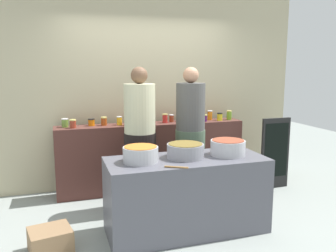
{
  "coord_description": "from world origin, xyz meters",
  "views": [
    {
      "loc": [
        -1.27,
        -3.65,
        1.76
      ],
      "look_at": [
        0.0,
        0.35,
        1.05
      ],
      "focal_mm": 37.25,
      "sensor_mm": 36.0,
      "label": 1
    }
  ],
  "objects": [
    {
      "name": "preserve_jar_2",
      "position": [
        -0.85,
        1.15,
        1.02
      ],
      "size": [
        0.09,
        0.09,
        0.1
      ],
      "color": "orange",
      "rests_on": "display_shelf"
    },
    {
      "name": "cook_in_cap",
      "position": [
        0.33,
        0.45,
        0.8
      ],
      "size": [
        0.38,
        0.38,
        1.76
      ],
      "color": "#4A5E48",
      "rests_on": "ground"
    },
    {
      "name": "preserve_jar_0",
      "position": [
        -1.19,
        1.15,
        1.03
      ],
      "size": [
        0.09,
        0.09,
        0.12
      ],
      "color": "olive",
      "rests_on": "display_shelf"
    },
    {
      "name": "preserve_jar_3",
      "position": [
        -0.68,
        1.13,
        1.03
      ],
      "size": [
        0.08,
        0.08,
        0.12
      ],
      "color": "#9B3F15",
      "rests_on": "display_shelf"
    },
    {
      "name": "cook_with_tongs",
      "position": [
        -0.33,
        0.44,
        0.8
      ],
      "size": [
        0.39,
        0.39,
        1.77
      ],
      "color": "black",
      "rests_on": "ground"
    },
    {
      "name": "preserve_jar_5",
      "position": [
        -0.37,
        1.04,
        1.03
      ],
      "size": [
        0.09,
        0.09,
        0.12
      ],
      "color": "#B83226",
      "rests_on": "display_shelf"
    },
    {
      "name": "preserve_jar_10",
      "position": [
        0.79,
        1.04,
        1.02
      ],
      "size": [
        0.07,
        0.07,
        0.1
      ],
      "color": "#4A1953",
      "rests_on": "display_shelf"
    },
    {
      "name": "prep_table",
      "position": [
        0.0,
        -0.3,
        0.4
      ],
      "size": [
        1.7,
        0.7,
        0.81
      ],
      "primitive_type": "cube",
      "color": "#52525C",
      "rests_on": "ground"
    },
    {
      "name": "preserve_jar_12",
      "position": [
        1.04,
        1.06,
        1.03
      ],
      "size": [
        0.08,
        0.08,
        0.12
      ],
      "color": "gold",
      "rests_on": "display_shelf"
    },
    {
      "name": "chalkboard_sign",
      "position": [
        1.71,
        0.58,
        0.53
      ],
      "size": [
        0.45,
        0.05,
        1.04
      ],
      "color": "black",
      "rests_on": "ground"
    },
    {
      "name": "display_shelf",
      "position": [
        0.0,
        1.1,
        0.48
      ],
      "size": [
        2.7,
        0.36,
        0.97
      ],
      "primitive_type": "cube",
      "color": "#512C26",
      "rests_on": "ground"
    },
    {
      "name": "cooking_pot_right",
      "position": [
        0.48,
        -0.3,
        0.89
      ],
      "size": [
        0.38,
        0.38,
        0.17
      ],
      "color": "#B7B7BC",
      "rests_on": "prep_table"
    },
    {
      "name": "preserve_jar_13",
      "position": [
        1.21,
        1.09,
        1.04
      ],
      "size": [
        0.08,
        0.08,
        0.14
      ],
      "color": "olive",
      "rests_on": "display_shelf"
    },
    {
      "name": "preserve_jar_11",
      "position": [
        0.92,
        1.16,
        1.04
      ],
      "size": [
        0.08,
        0.08,
        0.15
      ],
      "color": "orange",
      "rests_on": "display_shelf"
    },
    {
      "name": "preserve_jar_7",
      "position": [
        0.3,
        1.14,
        1.02
      ],
      "size": [
        0.07,
        0.07,
        0.11
      ],
      "color": "maroon",
      "rests_on": "display_shelf"
    },
    {
      "name": "cooking_pot_left",
      "position": [
        -0.5,
        -0.29,
        0.89
      ],
      "size": [
        0.36,
        0.36,
        0.16
      ],
      "color": "#B7B7BC",
      "rests_on": "prep_table"
    },
    {
      "name": "cooking_pot_center",
      "position": [
        -0.0,
        -0.26,
        0.88
      ],
      "size": [
        0.4,
        0.4,
        0.15
      ],
      "color": "gray",
      "rests_on": "prep_table"
    },
    {
      "name": "preserve_jar_6",
      "position": [
        0.19,
        1.1,
        1.03
      ],
      "size": [
        0.08,
        0.08,
        0.13
      ],
      "color": "red",
      "rests_on": "display_shelf"
    },
    {
      "name": "preserve_jar_4",
      "position": [
        -0.47,
        1.1,
        1.03
      ],
      "size": [
        0.08,
        0.08,
        0.12
      ],
      "color": "yellow",
      "rests_on": "display_shelf"
    },
    {
      "name": "storefront_wall",
      "position": [
        0.0,
        1.45,
        1.5
      ],
      "size": [
        4.8,
        0.12,
        3.0
      ],
      "primitive_type": "cube",
      "color": "#B8AE8A",
      "rests_on": "ground"
    },
    {
      "name": "wooden_spoon",
      "position": [
        -0.22,
        -0.6,
        0.82
      ],
      "size": [
        0.21,
        0.13,
        0.02
      ],
      "primitive_type": "cylinder",
      "rotation": [
        1.57,
        0.0,
        4.2
      ],
      "color": "#9E703D",
      "rests_on": "prep_table"
    },
    {
      "name": "preserve_jar_1",
      "position": [
        -1.1,
        1.05,
        1.02
      ],
      "size": [
        0.09,
        0.09,
        0.11
      ],
      "color": "maroon",
      "rests_on": "display_shelf"
    },
    {
      "name": "preserve_jar_9",
      "position": [
        0.65,
        1.16,
        1.03
      ],
      "size": [
        0.07,
        0.07,
        0.13
      ],
      "color": "#B0281E",
      "rests_on": "display_shelf"
    },
    {
      "name": "bread_crate",
      "position": [
        -1.41,
        -0.33,
        0.11
      ],
      "size": [
        0.44,
        0.41,
        0.23
      ],
      "primitive_type": "cube",
      "rotation": [
        0.0,
        0.0,
        0.2
      ],
      "color": "#8E6C4A",
      "rests_on": "ground"
    },
    {
      "name": "preserve_jar_8",
      "position": [
        0.47,
        1.16,
        1.03
      ],
      "size": [
        0.08,
        0.08,
        0.13
      ],
      "color": "red",
      "rests_on": "display_shelf"
    },
    {
      "name": "ground",
      "position": [
        0.0,
        0.0,
        0.0
      ],
      "size": [
        12.0,
        12.0,
        0.0
      ],
      "primitive_type": "plane",
      "color": "gray"
    }
  ]
}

